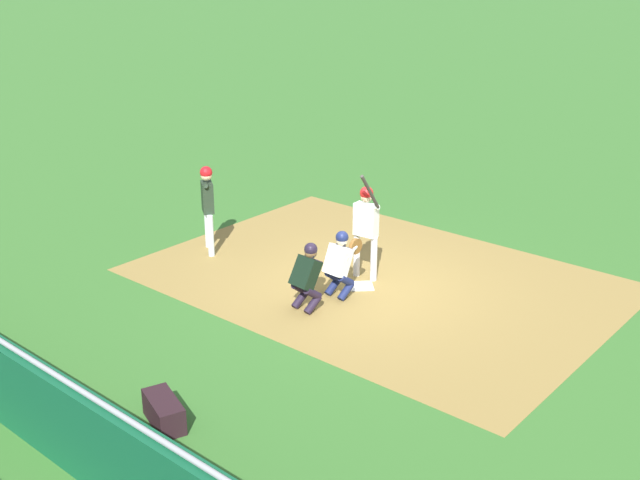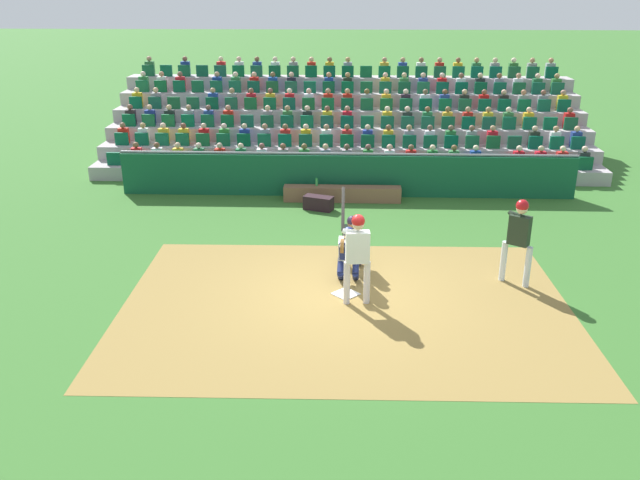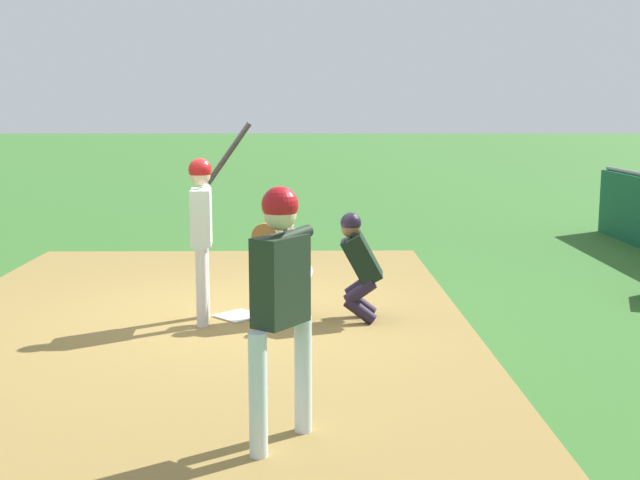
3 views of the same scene
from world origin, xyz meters
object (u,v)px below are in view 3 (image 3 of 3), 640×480
batter_at_plate (202,220)px  on_deck_batter (281,288)px  catcher_crouching (288,257)px  home_plate_marker (238,316)px  home_plate_umpire (359,261)px

batter_at_plate → on_deck_batter: batter_at_plate is taller
on_deck_batter → batter_at_plate: bearing=17.2°
batter_at_plate → catcher_crouching: 1.08m
home_plate_marker → catcher_crouching: 0.92m
home_plate_marker → on_deck_batter: on_deck_batter is taller
catcher_crouching → home_plate_umpire: 0.81m
catcher_crouching → home_plate_umpire: bearing=-96.8°
home_plate_marker → home_plate_umpire: 1.56m
home_plate_marker → batter_at_plate: size_ratio=0.19×
batter_at_plate → home_plate_umpire: batter_at_plate is taller
home_plate_marker → home_plate_umpire: home_plate_umpire is taller
home_plate_marker → batter_at_plate: batter_at_plate is taller
home_plate_umpire → home_plate_marker: bearing=84.5°
catcher_crouching → on_deck_batter: 3.55m
on_deck_batter → home_plate_umpire: bearing=-11.9°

